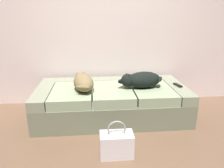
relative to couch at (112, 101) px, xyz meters
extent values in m
plane|color=brown|center=(0.00, -1.04, -0.21)|extent=(10.00, 10.00, 0.00)
cube|color=beige|center=(0.00, 0.60, 1.19)|extent=(6.40, 0.10, 2.80)
cube|color=#6E735A|center=(0.00, 0.00, -0.06)|extent=(1.94, 0.94, 0.30)
cube|color=gray|center=(-0.87, 0.00, 0.15)|extent=(0.20, 0.94, 0.12)
cube|color=gray|center=(0.87, 0.00, 0.15)|extent=(0.20, 0.94, 0.12)
cube|color=gray|center=(0.00, 0.37, 0.15)|extent=(1.54, 0.20, 0.12)
cube|color=gray|center=(-0.51, -0.10, 0.15)|extent=(0.50, 0.72, 0.12)
cube|color=gray|center=(0.00, -0.10, 0.15)|extent=(0.50, 0.72, 0.12)
cube|color=gray|center=(0.51, -0.10, 0.15)|extent=(0.50, 0.72, 0.12)
ellipsoid|color=olive|center=(-0.36, -0.11, 0.31)|extent=(0.33, 0.47, 0.19)
sphere|color=olive|center=(-0.40, 0.09, 0.31)|extent=(0.16, 0.16, 0.16)
ellipsoid|color=#4B3E27|center=(-0.42, 0.16, 0.30)|extent=(0.08, 0.10, 0.06)
cone|color=#4B3E27|center=(-0.45, 0.08, 0.37)|extent=(0.04, 0.04, 0.05)
cone|color=#4B3E27|center=(-0.36, 0.10, 0.37)|extent=(0.04, 0.04, 0.05)
ellipsoid|color=olive|center=(-0.36, -0.31, 0.32)|extent=(0.17, 0.09, 0.05)
ellipsoid|color=black|center=(0.41, -0.07, 0.31)|extent=(0.47, 0.30, 0.20)
sphere|color=black|center=(0.19, -0.09, 0.32)|extent=(0.17, 0.17, 0.17)
ellipsoid|color=black|center=(0.12, -0.10, 0.31)|extent=(0.10, 0.07, 0.06)
cone|color=black|center=(0.20, -0.14, 0.38)|extent=(0.04, 0.04, 0.05)
cone|color=black|center=(0.19, -0.05, 0.38)|extent=(0.04, 0.04, 0.05)
ellipsoid|color=black|center=(0.61, -0.10, 0.32)|extent=(0.11, 0.18, 0.05)
cube|color=black|center=(0.87, -0.06, 0.22)|extent=(0.08, 0.16, 0.02)
cube|color=silver|center=(-0.03, -0.86, -0.09)|extent=(0.32, 0.18, 0.24)
torus|color=#9E9798|center=(-0.03, -0.86, 0.08)|extent=(0.18, 0.02, 0.18)
camera|label=1|loc=(-0.23, -2.62, 1.12)|focal=34.01mm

